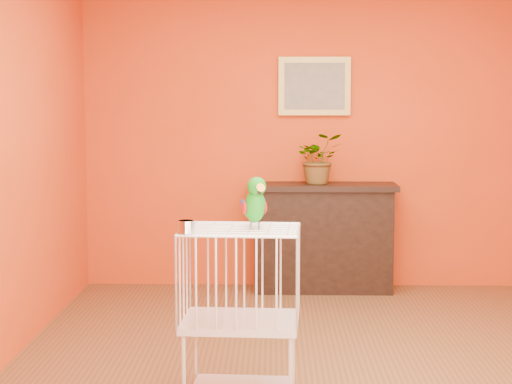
{
  "coord_description": "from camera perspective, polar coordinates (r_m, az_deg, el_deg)",
  "views": [
    {
      "loc": [
        -0.35,
        -5.2,
        1.64
      ],
      "look_at": [
        -0.44,
        -0.67,
        1.15
      ],
      "focal_mm": 60.0,
      "sensor_mm": 36.0,
      "label": 1
    }
  ],
  "objects": [
    {
      "name": "potted_plant",
      "position": [
        7.31,
        4.19,
        1.89
      ],
      "size": [
        0.46,
        0.49,
        0.33
      ],
      "primitive_type": "imported",
      "rotation": [
        0.0,
        0.0,
        0.19
      ],
      "color": "#26722D",
      "rests_on": "console_cabinet"
    },
    {
      "name": "console_cabinet",
      "position": [
        7.34,
        4.46,
        -3.03
      ],
      "size": [
        1.24,
        0.45,
        0.92
      ],
      "color": "black",
      "rests_on": "ground"
    },
    {
      "name": "room_shell",
      "position": [
        5.21,
        5.07,
        5.57
      ],
      "size": [
        4.5,
        4.5,
        4.5
      ],
      "color": "#E04615",
      "rests_on": "ground"
    },
    {
      "name": "birdcage",
      "position": [
        4.64,
        -1.05,
        -8.06
      ],
      "size": [
        0.64,
        0.51,
        0.95
      ],
      "rotation": [
        0.0,
        0.0,
        -0.05
      ],
      "color": "white",
      "rests_on": "ground"
    },
    {
      "name": "framed_picture",
      "position": [
        7.43,
        3.92,
        7.05
      ],
      "size": [
        0.62,
        0.04,
        0.5
      ],
      "color": "#B1903F",
      "rests_on": "room_shell"
    },
    {
      "name": "ground",
      "position": [
        5.47,
        4.9,
        -11.27
      ],
      "size": [
        4.5,
        4.5,
        0.0
      ],
      "primitive_type": "plane",
      "color": "brown",
      "rests_on": "ground"
    },
    {
      "name": "parrot",
      "position": [
        4.52,
        -0.07,
        -0.69
      ],
      "size": [
        0.15,
        0.25,
        0.28
      ],
      "rotation": [
        0.0,
        0.0,
        0.33
      ],
      "color": "#59544C",
      "rests_on": "birdcage"
    },
    {
      "name": "feed_cup",
      "position": [
        4.38,
        -4.68,
        -2.32
      ],
      "size": [
        0.09,
        0.09,
        0.06
      ],
      "primitive_type": "cylinder",
      "color": "silver",
      "rests_on": "birdcage"
    }
  ]
}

